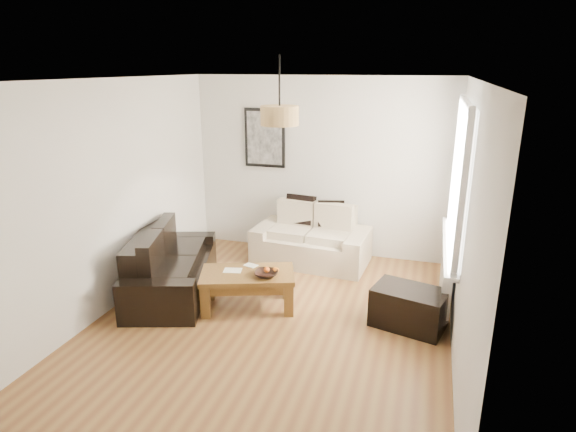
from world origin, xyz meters
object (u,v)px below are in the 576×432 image
(ottoman, at_px, (409,308))
(sofa_leather, at_px, (172,264))
(loveseat_cream, at_px, (311,236))
(coffee_table, at_px, (248,290))

(ottoman, bearing_deg, sofa_leather, -179.89)
(loveseat_cream, relative_size, ottoman, 2.11)
(ottoman, bearing_deg, coffee_table, -176.68)
(coffee_table, bearing_deg, sofa_leather, 174.51)
(sofa_leather, bearing_deg, coffee_table, -112.85)
(loveseat_cream, height_order, sofa_leather, loveseat_cream)
(coffee_table, height_order, ottoman, coffee_table)
(loveseat_cream, xyz_separation_m, ottoman, (1.46, -1.44, -0.18))
(sofa_leather, relative_size, ottoman, 2.31)
(coffee_table, relative_size, ottoman, 1.42)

